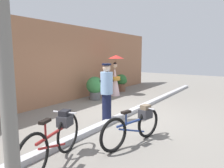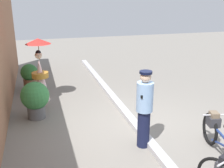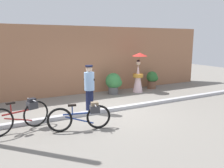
# 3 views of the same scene
# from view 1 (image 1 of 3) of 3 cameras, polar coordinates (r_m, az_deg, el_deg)

# --- Properties ---
(ground_plane) EXTENTS (30.00, 30.00, 0.00)m
(ground_plane) POSITION_cam_1_polar(r_m,az_deg,el_deg) (6.24, 3.54, -9.26)
(ground_plane) COLOR gray
(building_wall) EXTENTS (14.00, 0.40, 3.09)m
(building_wall) POSITION_cam_1_polar(r_m,az_deg,el_deg) (8.09, -16.04, 5.57)
(building_wall) COLOR #9E6B4C
(building_wall) RESTS_ON ground_plane
(sidewalk_curb) EXTENTS (14.00, 0.20, 0.12)m
(sidewalk_curb) POSITION_cam_1_polar(r_m,az_deg,el_deg) (6.22, 3.54, -8.74)
(sidewalk_curb) COLOR #B2B2B7
(sidewalk_curb) RESTS_ON ground_plane
(bicycle_near_officer) EXTENTS (1.71, 0.65, 0.86)m
(bicycle_near_officer) POSITION_cam_1_polar(r_m,az_deg,el_deg) (3.71, -15.81, -14.52)
(bicycle_near_officer) COLOR black
(bicycle_near_officer) RESTS_ON ground_plane
(bicycle_far_side) EXTENTS (1.73, 0.56, 0.78)m
(bicycle_far_side) POSITION_cam_1_polar(r_m,az_deg,el_deg) (4.37, 6.57, -11.41)
(bicycle_far_side) COLOR black
(bicycle_far_side) RESTS_ON ground_plane
(person_officer) EXTENTS (0.34, 0.34, 1.65)m
(person_officer) POSITION_cam_1_polar(r_m,az_deg,el_deg) (5.54, -1.54, -2.12)
(person_officer) COLOR #141938
(person_officer) RESTS_ON ground_plane
(person_with_parasol) EXTENTS (0.74, 0.74, 1.88)m
(person_with_parasol) POSITION_cam_1_polar(r_m,az_deg,el_deg) (9.32, 0.91, 2.31)
(person_with_parasol) COLOR silver
(person_with_parasol) RESTS_ON ground_plane
(potted_plant_by_door) EXTENTS (0.58, 0.56, 0.89)m
(potted_plant_by_door) POSITION_cam_1_polar(r_m,az_deg,el_deg) (10.46, 2.76, 0.62)
(potted_plant_by_door) COLOR brown
(potted_plant_by_door) RESTS_ON ground_plane
(potted_plant_small) EXTENTS (0.74, 0.73, 0.98)m
(potted_plant_small) POSITION_cam_1_polar(r_m,az_deg,el_deg) (8.50, -4.74, -0.80)
(potted_plant_small) COLOR #59595B
(potted_plant_small) RESTS_ON ground_plane
(utility_pole) EXTENTS (0.18, 0.18, 4.80)m
(utility_pole) POSITION_cam_1_polar(r_m,az_deg,el_deg) (2.63, -29.16, 18.81)
(utility_pole) COLOR slate
(utility_pole) RESTS_ON ground_plane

